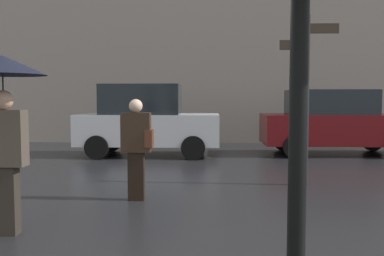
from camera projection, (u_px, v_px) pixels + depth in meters
pedestrian_with_umbrella at (3, 96)px, 4.96m from camera, size 1.02×1.02×2.15m
pedestrian_with_bag at (137, 143)px, 6.74m from camera, size 0.50×0.24×1.63m
parked_car_left at (334, 122)px, 12.32m from camera, size 4.30×1.95×1.90m
parked_car_right at (147, 120)px, 12.10m from camera, size 4.01×1.90×2.04m
street_signpost at (308, 83)px, 7.85m from camera, size 1.08×0.08×3.18m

